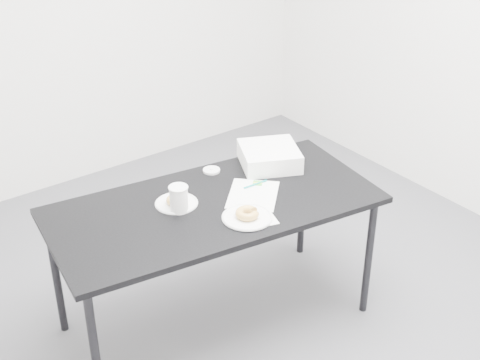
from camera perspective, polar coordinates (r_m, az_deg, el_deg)
floor at (r=3.88m, az=-0.49°, el=-11.14°), size 4.00×4.00×0.00m
wall_back at (r=4.87m, az=-15.02°, el=14.40°), size 4.00×0.02×2.70m
table at (r=3.42m, az=-2.21°, el=-2.80°), size 1.76×1.00×0.76m
scorecard at (r=3.45m, az=1.11°, el=-1.26°), size 0.39×0.39×0.00m
logo_patch at (r=3.56m, az=1.52°, el=-0.26°), size 0.07×0.07×0.00m
pen at (r=3.54m, az=1.32°, el=-0.36°), size 0.14×0.02×0.01m
napkin at (r=3.26m, az=1.41°, el=-3.25°), size 0.22×0.22×0.00m
plate_near at (r=3.26m, az=0.63°, el=-3.19°), size 0.25×0.25×0.01m
donut_near at (r=3.25m, az=0.63°, el=-2.85°), size 0.16×0.16×0.04m
plate_far at (r=3.39m, az=-5.44°, el=-1.99°), size 0.22×0.22×0.01m
donut_far at (r=3.38m, az=-5.46°, el=-1.70°), size 0.13×0.13×0.03m
coffee_cup at (r=3.30m, az=-5.25°, el=-1.60°), size 0.09×0.09×0.14m
cup_lid at (r=3.68m, az=-2.45°, el=0.83°), size 0.09×0.09×0.01m
bakery_box at (r=3.73m, az=2.52°, el=2.04°), size 0.41×0.41×0.10m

